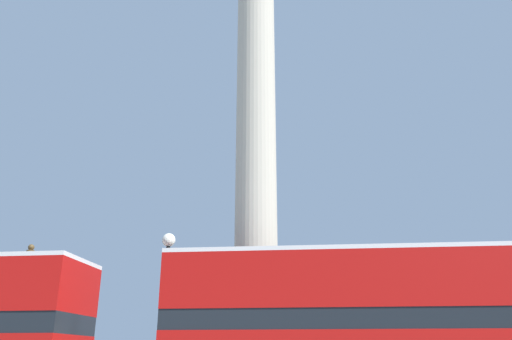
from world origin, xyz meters
The scene contains 3 objects.
monument_column centered at (0.00, 0.00, 7.14)m, with size 4.87×4.87×21.81m.
bus_c centered at (3.65, -3.92, 2.43)m, with size 11.52×2.86×4.40m.
street_lamp centered at (-2.91, -1.78, 3.45)m, with size 0.47×0.47×5.66m.
Camera 1 is at (2.09, -18.71, 1.53)m, focal length 35.00 mm.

